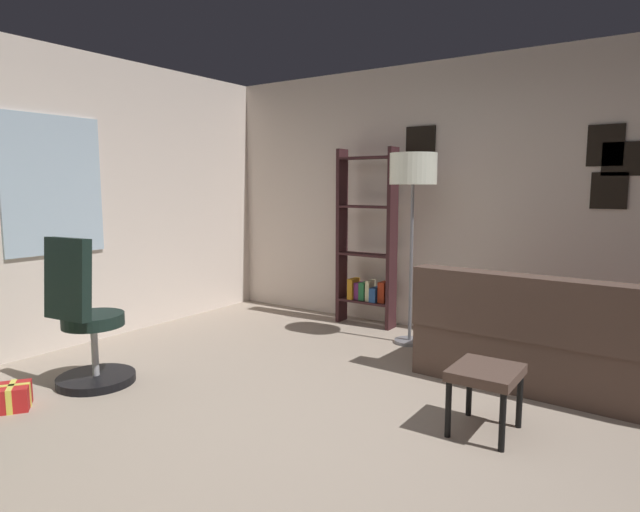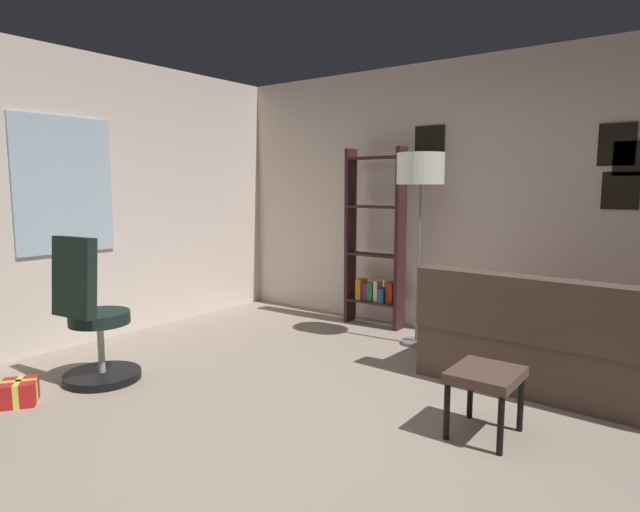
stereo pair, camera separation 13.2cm
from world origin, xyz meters
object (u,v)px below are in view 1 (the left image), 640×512
(bookshelf, at_px, (367,249))
(couch, at_px, (580,346))
(footstool, at_px, (486,378))
(floor_lamp, at_px, (413,179))
(gift_box_red, at_px, (12,397))
(office_chair, at_px, (86,328))

(bookshelf, bearing_deg, couch, -105.41)
(footstool, height_order, floor_lamp, floor_lamp)
(couch, relative_size, footstool, 4.84)
(floor_lamp, bearing_deg, gift_box_red, 151.93)
(office_chair, relative_size, bookshelf, 0.60)
(floor_lamp, bearing_deg, bookshelf, 61.88)
(office_chair, xyz_separation_m, bookshelf, (2.69, -0.81, 0.38))
(floor_lamp, bearing_deg, footstool, -141.20)
(bookshelf, bearing_deg, gift_box_red, 165.19)
(footstool, relative_size, floor_lamp, 0.24)
(couch, height_order, office_chair, office_chair)
(office_chair, bearing_deg, couch, -54.67)
(gift_box_red, relative_size, bookshelf, 0.16)
(footstool, distance_m, gift_box_red, 3.04)
(bookshelf, xyz_separation_m, floor_lamp, (-0.36, -0.67, 0.71))
(gift_box_red, bearing_deg, couch, -48.85)
(footstool, height_order, bookshelf, bookshelf)
(couch, xyz_separation_m, gift_box_red, (-2.63, 3.01, -0.21))
(couch, bearing_deg, bookshelf, 74.59)
(bookshelf, bearing_deg, office_chair, 163.30)
(footstool, distance_m, bookshelf, 2.61)
(floor_lamp, bearing_deg, office_chair, 147.58)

